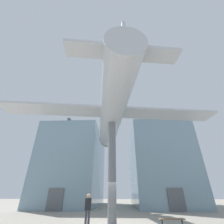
% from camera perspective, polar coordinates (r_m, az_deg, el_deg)
% --- Properties ---
extents(ground_plane, '(80.00, 80.00, 0.00)m').
position_cam_1_polar(ground_plane, '(12.29, 0.00, -36.94)').
color(ground_plane, gray).
extents(glass_pavilion_left, '(8.15, 14.96, 11.57)m').
position_cam_1_polar(glass_pavilion_left, '(27.85, -13.45, -20.01)').
color(glass_pavilion_left, '#7593A3').
rests_on(glass_pavilion_left, ground_plane).
extents(glass_pavilion_right, '(8.15, 14.96, 11.57)m').
position_cam_1_polar(glass_pavilion_right, '(27.59, 16.46, -19.59)').
color(glass_pavilion_right, '#7593A3').
rests_on(glass_pavilion_right, ground_plane).
extents(support_pylon_central, '(0.62, 0.62, 7.28)m').
position_cam_1_polar(support_pylon_central, '(12.27, 0.00, -19.89)').
color(support_pylon_central, slate).
rests_on(support_pylon_central, ground_plane).
extents(suspended_airplane, '(19.44, 16.53, 3.21)m').
position_cam_1_polar(suspended_airplane, '(14.05, -0.11, -0.55)').
color(suspended_airplane, '#B2B7BC').
rests_on(suspended_airplane, support_pylon_central).
extents(visitor_person, '(0.43, 0.27, 1.78)m').
position_cam_1_polar(visitor_person, '(11.40, -9.14, -32.10)').
color(visitor_person, '#383842').
rests_on(visitor_person, ground_plane).
extents(plaza_bench, '(1.53, 0.57, 0.50)m').
position_cam_1_polar(plaza_bench, '(11.39, 21.83, -33.81)').
color(plaza_bench, '#846647').
rests_on(plaza_bench, ground_plane).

